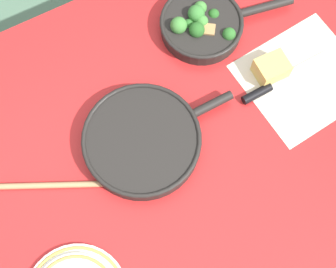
% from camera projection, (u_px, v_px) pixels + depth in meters
% --- Properties ---
extents(ground_plane, '(14.00, 14.00, 0.00)m').
position_uv_depth(ground_plane, '(168.00, 194.00, 1.90)').
color(ground_plane, '#51755B').
extents(dining_table_red, '(1.30, 0.99, 0.73)m').
position_uv_depth(dining_table_red, '(168.00, 145.00, 1.28)').
color(dining_table_red, red).
rests_on(dining_table_red, ground_plane).
extents(skillet_broccoli, '(0.38, 0.23, 0.08)m').
position_uv_depth(skillet_broccoli, '(203.00, 24.00, 1.29)').
color(skillet_broccoli, black).
rests_on(skillet_broccoli, dining_table_red).
extents(skillet_eggs, '(0.41, 0.30, 0.05)m').
position_uv_depth(skillet_eggs, '(143.00, 140.00, 1.18)').
color(skillet_eggs, black).
rests_on(skillet_eggs, dining_table_red).
extents(wooden_spoon, '(0.35, 0.19, 0.02)m').
position_uv_depth(wooden_spoon, '(89.00, 184.00, 1.16)').
color(wooden_spoon, tan).
rests_on(wooden_spoon, dining_table_red).
extents(parchment_sheet, '(0.33, 0.31, 0.00)m').
position_uv_depth(parchment_sheet, '(303.00, 78.00, 1.26)').
color(parchment_sheet, beige).
rests_on(parchment_sheet, dining_table_red).
extents(grater_knife, '(0.29, 0.03, 0.02)m').
position_uv_depth(grater_knife, '(275.00, 84.00, 1.25)').
color(grater_knife, silver).
rests_on(grater_knife, dining_table_red).
extents(cheese_block, '(0.08, 0.07, 0.06)m').
position_uv_depth(cheese_block, '(271.00, 69.00, 1.24)').
color(cheese_block, '#E0C15B').
rests_on(cheese_block, dining_table_red).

